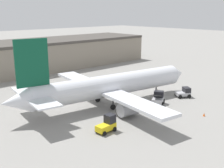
{
  "coord_description": "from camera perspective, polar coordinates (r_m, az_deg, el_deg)",
  "views": [
    {
      "loc": [
        -32.97,
        -35.64,
        16.51
      ],
      "look_at": [
        0.0,
        0.0,
        3.78
      ],
      "focal_mm": 45.0,
      "sensor_mm": 36.0,
      "label": 1
    }
  ],
  "objects": [
    {
      "name": "pushback_tug",
      "position": [
        39.7,
        -0.99,
        -8.21
      ],
      "size": [
        3.02,
        1.86,
        2.39
      ],
      "rotation": [
        0.0,
        0.0,
        0.07
      ],
      "color": "yellow",
      "rests_on": "ground_plane"
    },
    {
      "name": "belt_loader_truck",
      "position": [
        51.61,
        9.36,
        -2.88
      ],
      "size": [
        3.4,
        3.16,
        2.32
      ],
      "rotation": [
        0.0,
        0.0,
        0.49
      ],
      "color": "#B2B2B7",
      "rests_on": "ground_plane"
    },
    {
      "name": "ground_plane",
      "position": [
        51.28,
        0.0,
        -4.09
      ],
      "size": [
        400.0,
        400.0,
        0.0
      ],
      "primitive_type": "plane",
      "color": "gray"
    },
    {
      "name": "baggage_tug",
      "position": [
        56.98,
        14.41,
        -1.68
      ],
      "size": [
        3.34,
        3.18,
        1.92
      ],
      "rotation": [
        0.0,
        0.0,
        -0.55
      ],
      "color": "#B2B2B7",
      "rests_on": "ground_plane"
    },
    {
      "name": "terminal_building",
      "position": [
        80.15,
        -20.33,
        4.91
      ],
      "size": [
        87.63,
        17.47,
        8.31
      ],
      "color": "gray",
      "rests_on": "ground_plane"
    },
    {
      "name": "ground_crew_worker",
      "position": [
        55.61,
        9.23,
        -1.84
      ],
      "size": [
        0.36,
        0.36,
        1.63
      ],
      "rotation": [
        0.0,
        0.0,
        2.64
      ],
      "color": "#1E2338",
      "rests_on": "ground_plane"
    },
    {
      "name": "safety_cone_near",
      "position": [
        47.85,
        18.2,
        -5.92
      ],
      "size": [
        0.36,
        0.36,
        0.55
      ],
      "color": "#EF590F",
      "rests_on": "ground_plane"
    },
    {
      "name": "airplane",
      "position": [
        49.71,
        -0.96,
        -0.44
      ],
      "size": [
        37.47,
        32.56,
        12.61
      ],
      "rotation": [
        0.0,
        0.0,
        -0.15
      ],
      "color": "silver",
      "rests_on": "ground_plane"
    }
  ]
}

